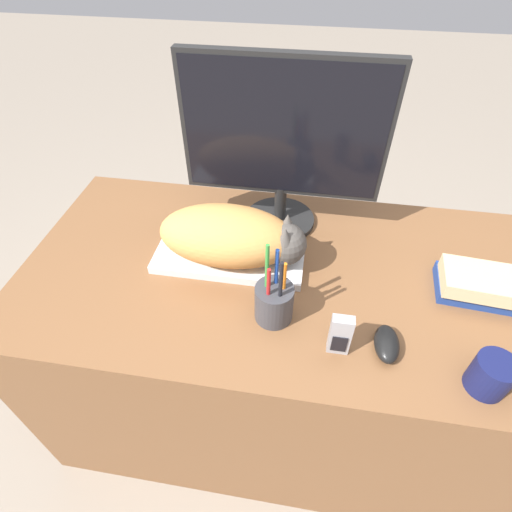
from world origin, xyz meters
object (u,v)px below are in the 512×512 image
object	(u,v)px
keyboard	(229,260)
phone	(340,335)
coffee_mug	(492,375)
computer_mouse	(387,344)
book_stack	(480,285)
monitor	(283,139)
pen_cup	(274,301)
cat	(234,236)

from	to	relation	value
keyboard	phone	xyz separation A→B (m)	(0.31, -0.24, 0.04)
coffee_mug	phone	size ratio (longest dim) A/B	1.01
keyboard	computer_mouse	bearing A→B (deg)	-27.96
keyboard	phone	distance (m)	0.39
computer_mouse	book_stack	bearing A→B (deg)	40.54
monitor	pen_cup	xyz separation A→B (m)	(0.03, -0.37, -0.23)
cat	phone	world-z (taller)	cat
cat	coffee_mug	size ratio (longest dim) A/B	3.45
pen_cup	book_stack	distance (m)	0.53
pen_cup	book_stack	world-z (taller)	pen_cup
coffee_mug	pen_cup	size ratio (longest dim) A/B	0.50
coffee_mug	phone	bearing A→B (deg)	172.42
cat	computer_mouse	bearing A→B (deg)	-29.12
cat	monitor	world-z (taller)	monitor
coffee_mug	book_stack	size ratio (longest dim) A/B	0.55
keyboard	book_stack	world-z (taller)	book_stack
keyboard	book_stack	bearing A→B (deg)	-1.05
keyboard	pen_cup	world-z (taller)	pen_cup
coffee_mug	pen_cup	xyz separation A→B (m)	(-0.47, 0.12, 0.01)
monitor	phone	size ratio (longest dim) A/B	4.87
keyboard	computer_mouse	world-z (taller)	computer_mouse
keyboard	monitor	distance (m)	0.36
computer_mouse	book_stack	xyz separation A→B (m)	(0.24, 0.21, 0.02)
monitor	coffee_mug	xyz separation A→B (m)	(0.50, -0.49, -0.24)
monitor	phone	bearing A→B (deg)	-67.33
monitor	cat	bearing A→B (deg)	-115.69
coffee_mug	cat	bearing A→B (deg)	154.88
cat	monitor	distance (m)	0.29
monitor	pen_cup	bearing A→B (deg)	-85.50
computer_mouse	coffee_mug	bearing A→B (deg)	-16.58
computer_mouse	pen_cup	world-z (taller)	pen_cup
computer_mouse	keyboard	bearing A→B (deg)	152.04
keyboard	phone	size ratio (longest dim) A/B	3.67
phone	book_stack	distance (m)	0.42
computer_mouse	book_stack	world-z (taller)	book_stack
coffee_mug	book_stack	bearing A→B (deg)	81.69
keyboard	phone	world-z (taller)	phone
monitor	book_stack	distance (m)	0.63
phone	book_stack	xyz separation A→B (m)	(0.35, 0.23, -0.02)
keyboard	book_stack	distance (m)	0.66
cat	pen_cup	size ratio (longest dim) A/B	1.73
computer_mouse	phone	bearing A→B (deg)	-170.17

